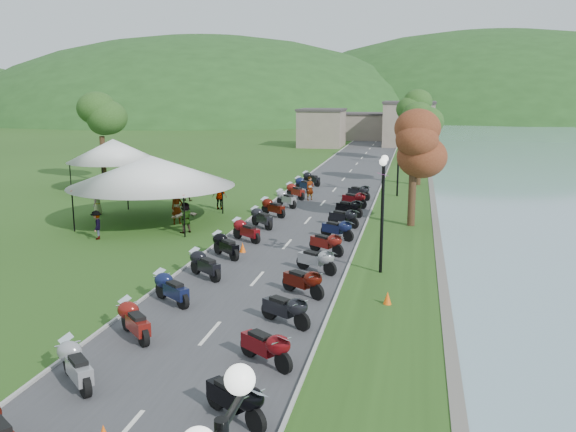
# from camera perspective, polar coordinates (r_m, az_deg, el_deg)

# --- Properties ---
(road) EXTENTS (7.00, 120.00, 0.02)m
(road) POSITION_cam_1_polar(r_m,az_deg,el_deg) (48.72, 4.36, 2.46)
(road) COLOR #3E3E41
(road) RESTS_ON ground
(hills_backdrop) EXTENTS (360.00, 120.00, 76.00)m
(hills_backdrop) POSITION_cam_1_polar(r_m,az_deg,el_deg) (207.92, 10.38, 9.31)
(hills_backdrop) COLOR #285621
(hills_backdrop) RESTS_ON ground
(far_building) EXTENTS (18.00, 16.00, 5.00)m
(far_building) POSITION_cam_1_polar(r_m,az_deg,el_deg) (93.21, 6.91, 8.32)
(far_building) COLOR gray
(far_building) RESTS_ON ground
(moto_row_left) EXTENTS (2.60, 51.43, 1.10)m
(moto_row_left) POSITION_cam_1_polar(r_m,az_deg,el_deg) (27.40, -6.79, -3.68)
(moto_row_left) COLOR #331411
(moto_row_left) RESTS_ON ground
(moto_row_right) EXTENTS (2.60, 33.37, 1.10)m
(moto_row_right) POSITION_cam_1_polar(r_m,az_deg,el_deg) (29.43, 3.70, -2.55)
(moto_row_right) COLOR #331411
(moto_row_right) RESTS_ON ground
(vendor_tent_main) EXTENTS (6.59, 6.59, 4.00)m
(vendor_tent_main) POSITION_cam_1_polar(r_m,az_deg,el_deg) (37.25, -12.59, 2.48)
(vendor_tent_main) COLOR white
(vendor_tent_main) RESTS_ON ground
(vendor_tent_side) EXTENTS (4.90, 4.90, 4.00)m
(vendor_tent_side) POSITION_cam_1_polar(r_m,az_deg,el_deg) (50.88, -15.95, 4.70)
(vendor_tent_side) COLOR white
(vendor_tent_side) RESTS_ON ground
(tree_lakeside) EXTENTS (2.66, 2.66, 7.38)m
(tree_lakeside) POSITION_cam_1_polar(r_m,az_deg,el_deg) (35.78, 11.65, 4.88)
(tree_lakeside) COLOR #315D20
(tree_lakeside) RESTS_ON ground
(pedestrian_a) EXTENTS (0.86, 0.85, 1.91)m
(pedestrian_a) POSITION_cam_1_polar(r_m,az_deg,el_deg) (36.70, -10.29, -0.75)
(pedestrian_a) COLOR slate
(pedestrian_a) RESTS_ON ground
(pedestrian_b) EXTENTS (0.86, 0.50, 1.71)m
(pedestrian_b) POSITION_cam_1_polar(r_m,az_deg,el_deg) (44.39, -9.45, 1.42)
(pedestrian_b) COLOR slate
(pedestrian_b) RESTS_ON ground
(pedestrian_c) EXTENTS (0.77, 1.08, 1.55)m
(pedestrian_c) POSITION_cam_1_polar(r_m,az_deg,el_deg) (34.02, -17.39, -2.08)
(pedestrian_c) COLOR slate
(pedestrian_c) RESTS_ON ground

